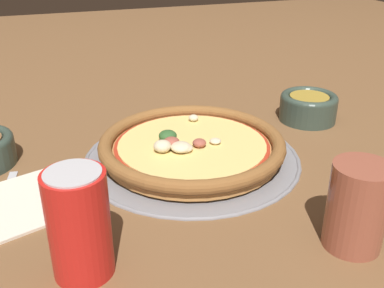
% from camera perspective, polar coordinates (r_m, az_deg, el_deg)
% --- Properties ---
extents(ground_plane, '(3.00, 3.00, 0.00)m').
position_cam_1_polar(ground_plane, '(0.74, 0.00, -1.79)').
color(ground_plane, brown).
extents(pizza_tray, '(0.35, 0.35, 0.01)m').
position_cam_1_polar(pizza_tray, '(0.73, 0.00, -1.59)').
color(pizza_tray, gray).
rests_on(pizza_tray, ground_plane).
extents(pizza, '(0.30, 0.30, 0.04)m').
position_cam_1_polar(pizza, '(0.72, -0.04, -0.18)').
color(pizza, '#BC7F42').
rests_on(pizza, pizza_tray).
extents(bowl_near, '(0.11, 0.11, 0.05)m').
position_cam_1_polar(bowl_near, '(0.90, 14.56, 4.71)').
color(bowl_near, '#334238').
rests_on(bowl_near, ground_plane).
extents(drinking_cup, '(0.07, 0.07, 0.11)m').
position_cam_1_polar(drinking_cup, '(0.55, 20.23, -7.46)').
color(drinking_cup, brown).
rests_on(drinking_cup, ground_plane).
extents(napkin, '(0.18, 0.17, 0.01)m').
position_cam_1_polar(napkin, '(0.66, -20.45, -6.73)').
color(napkin, beige).
rests_on(napkin, ground_plane).
extents(fork, '(0.18, 0.05, 0.00)m').
position_cam_1_polar(fork, '(0.66, -23.18, -7.52)').
color(fork, '#B7B7BC').
rests_on(fork, ground_plane).
extents(beverage_can, '(0.07, 0.07, 0.12)m').
position_cam_1_polar(beverage_can, '(0.49, -14.14, -9.85)').
color(beverage_can, red).
rests_on(beverage_can, ground_plane).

